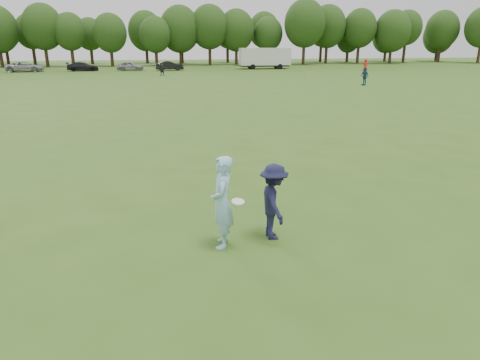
{
  "coord_description": "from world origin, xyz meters",
  "views": [
    {
      "loc": [
        -1.32,
        -7.92,
        4.2
      ],
      "look_at": [
        0.41,
        1.46,
        1.1
      ],
      "focal_mm": 32.0,
      "sensor_mm": 36.0,
      "label": 1
    }
  ],
  "objects": [
    {
      "name": "thrower",
      "position": [
        -0.17,
        0.36,
        0.99
      ],
      "size": [
        0.58,
        0.79,
        1.99
      ],
      "primitive_type": "imported",
      "rotation": [
        0.0,
        0.0,
        -1.73
      ],
      "color": "#98CAEB",
      "rests_on": "ground"
    },
    {
      "name": "car_e",
      "position": [
        -5.52,
        60.17,
        0.67
      ],
      "size": [
        3.99,
        1.73,
        1.34
      ],
      "primitive_type": "imported",
      "rotation": [
        0.0,
        0.0,
        1.53
      ],
      "color": "gray",
      "rests_on": "ground"
    },
    {
      "name": "player_far_c",
      "position": [
        28.92,
        53.22,
        0.87
      ],
      "size": [
        0.94,
        0.72,
        1.74
      ],
      "primitive_type": "imported",
      "rotation": [
        0.0,
        0.0,
        2.93
      ],
      "color": "red",
      "rests_on": "ground"
    },
    {
      "name": "player_far_d",
      "position": [
        -0.92,
        49.57,
        0.8
      ],
      "size": [
        1.5,
        0.51,
        1.61
      ],
      "primitive_type": "imported",
      "rotation": [
        0.0,
        0.0,
        -0.02
      ],
      "color": "#292929",
      "rests_on": "ground"
    },
    {
      "name": "player_far_b",
      "position": [
        18.88,
        32.88,
        0.89
      ],
      "size": [
        0.68,
        1.12,
        1.78
      ],
      "primitive_type": "imported",
      "rotation": [
        0.0,
        0.0,
        -1.32
      ],
      "color": "navy",
      "rests_on": "ground"
    },
    {
      "name": "ground",
      "position": [
        0.0,
        0.0,
        0.0
      ],
      "size": [
        200.0,
        200.0,
        0.0
      ],
      "primitive_type": "plane",
      "color": "#365618",
      "rests_on": "ground"
    },
    {
      "name": "field_cone",
      "position": [
        17.48,
        47.07,
        0.15
      ],
      "size": [
        0.28,
        0.28,
        0.3
      ],
      "primitive_type": "cone",
      "color": "#E4410C",
      "rests_on": "ground"
    },
    {
      "name": "cargo_trailer",
      "position": [
        15.38,
        60.84,
        1.78
      ],
      "size": [
        9.0,
        2.75,
        3.2
      ],
      "color": "silver",
      "rests_on": "ground"
    },
    {
      "name": "treeline",
      "position": [
        2.81,
        76.9,
        6.26
      ],
      "size": [
        130.35,
        18.39,
        11.74
      ],
      "color": "#332114",
      "rests_on": "ground"
    },
    {
      "name": "car_c",
      "position": [
        -20.26,
        60.09,
        0.71
      ],
      "size": [
        5.27,
        2.75,
        1.42
      ],
      "primitive_type": "imported",
      "rotation": [
        0.0,
        0.0,
        1.65
      ],
      "color": "#999A9D",
      "rests_on": "ground"
    },
    {
      "name": "disc_in_play",
      "position": [
        0.13,
        0.16,
        1.06
      ],
      "size": [
        0.29,
        0.29,
        0.09
      ],
      "color": "white",
      "rests_on": "ground"
    },
    {
      "name": "car_f",
      "position": [
        0.27,
        59.53,
        0.69
      ],
      "size": [
        4.33,
        1.97,
        1.38
      ],
      "primitive_type": "imported",
      "rotation": [
        0.0,
        0.0,
        1.7
      ],
      "color": "black",
      "rests_on": "ground"
    },
    {
      "name": "car_d",
      "position": [
        -12.39,
        60.52,
        0.65
      ],
      "size": [
        4.63,
        2.24,
        1.3
      ],
      "primitive_type": "imported",
      "rotation": [
        0.0,
        0.0,
        1.67
      ],
      "color": "black",
      "rests_on": "ground"
    },
    {
      "name": "defender",
      "position": [
        1.0,
        0.56,
        0.85
      ],
      "size": [
        0.64,
        1.11,
        1.7
      ],
      "primitive_type": "imported",
      "rotation": [
        0.0,
        0.0,
        1.56
      ],
      "color": "#181936",
      "rests_on": "ground"
    }
  ]
}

